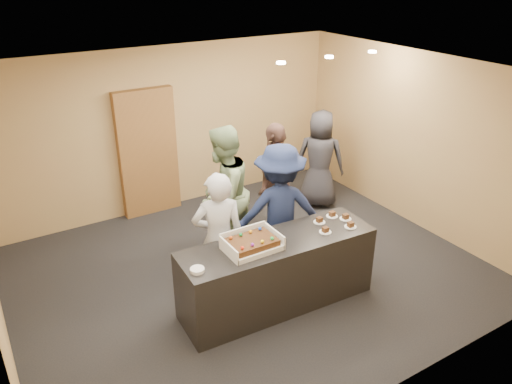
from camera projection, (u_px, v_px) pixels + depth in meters
room at (248, 182)px, 6.27m from camera, size 6.04×6.00×2.70m
serving_counter at (277, 273)px, 6.04m from camera, size 2.43×0.82×0.90m
storage_cabinet at (148, 153)px, 8.04m from camera, size 0.95×0.15×2.09m
cake_box at (251, 245)px, 5.67m from camera, size 0.63×0.43×0.18m
sheet_cake at (252, 242)px, 5.63m from camera, size 0.53×0.37×0.11m
plate_stack at (197, 270)px, 5.27m from camera, size 0.15×0.15×0.04m
slice_a at (325, 230)px, 6.02m from camera, size 0.15×0.15×0.07m
slice_b at (319, 221)px, 6.24m from camera, size 0.15×0.15×0.07m
slice_c at (350, 225)px, 6.13m from camera, size 0.15×0.15×0.07m
slice_d at (332, 215)px, 6.38m from camera, size 0.15×0.15×0.07m
slice_e at (346, 217)px, 6.32m from camera, size 0.15×0.15×0.07m
person_server_grey at (219, 239)px, 5.96m from camera, size 0.73×0.59×1.72m
person_sage_man at (223, 194)px, 6.84m from camera, size 1.19×1.13×1.93m
person_navy_man at (279, 210)px, 6.53m from camera, size 1.34×1.06×1.82m
person_brown_extra at (276, 181)px, 7.38m from camera, size 1.13×0.95×1.81m
person_dark_suit at (320, 159)px, 8.38m from camera, size 0.96×0.94×1.67m
ceiling_spotlights at (329, 57)px, 6.85m from camera, size 1.72×0.12×0.03m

